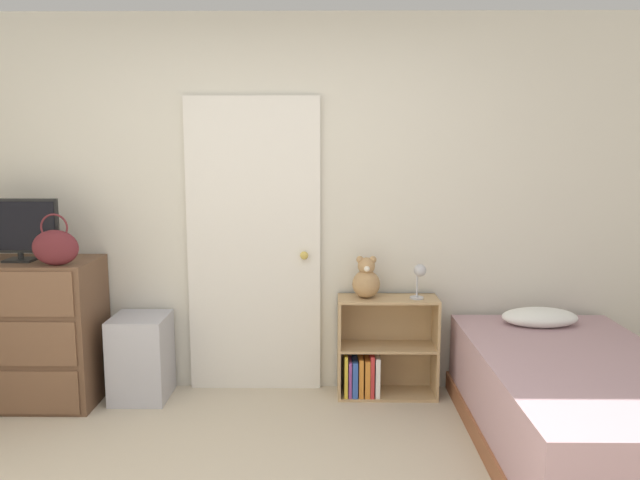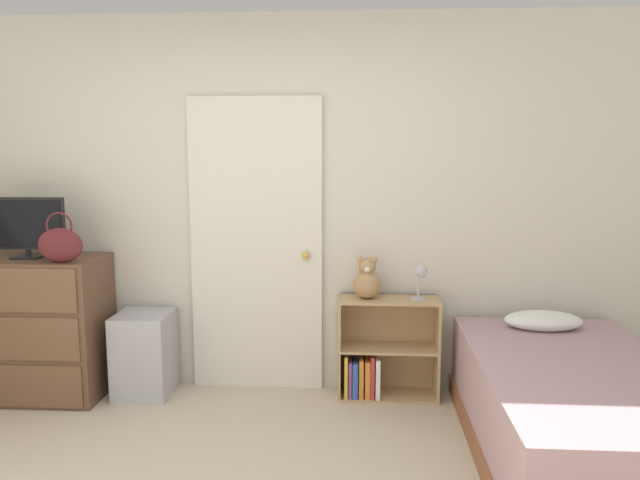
# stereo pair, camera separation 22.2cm
# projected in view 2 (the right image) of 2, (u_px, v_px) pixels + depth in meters

# --- Properties ---
(wall_back) EXTENTS (10.00, 0.06, 2.55)m
(wall_back) POSITION_uv_depth(u_px,v_px,m) (278.00, 206.00, 4.27)
(wall_back) COLOR beige
(wall_back) RESTS_ON ground_plane
(door_closed) EXTENTS (0.90, 0.09, 2.01)m
(door_closed) POSITION_uv_depth(u_px,v_px,m) (256.00, 246.00, 4.27)
(door_closed) COLOR silver
(door_closed) RESTS_ON ground_plane
(dresser) EXTENTS (0.93, 0.52, 0.95)m
(dresser) POSITION_uv_depth(u_px,v_px,m) (34.00, 327.00, 4.19)
(dresser) COLOR brown
(dresser) RESTS_ON ground_plane
(tv) EXTENTS (0.51, 0.16, 0.40)m
(tv) POSITION_uv_depth(u_px,v_px,m) (27.00, 226.00, 4.07)
(tv) COLOR black
(tv) RESTS_ON dresser
(handbag) EXTENTS (0.29, 0.10, 0.32)m
(handbag) POSITION_uv_depth(u_px,v_px,m) (60.00, 244.00, 3.91)
(handbag) COLOR #591E23
(handbag) RESTS_ON dresser
(storage_bin) EXTENTS (0.36, 0.38, 0.56)m
(storage_bin) POSITION_uv_depth(u_px,v_px,m) (145.00, 354.00, 4.23)
(storage_bin) COLOR #ADADB7
(storage_bin) RESTS_ON ground_plane
(bookshelf) EXTENTS (0.67, 0.26, 0.68)m
(bookshelf) POSITION_uv_depth(u_px,v_px,m) (379.00, 357.00, 4.20)
(bookshelf) COLOR tan
(bookshelf) RESTS_ON ground_plane
(teddy_bear) EXTENTS (0.18, 0.18, 0.28)m
(teddy_bear) POSITION_uv_depth(u_px,v_px,m) (367.00, 280.00, 4.12)
(teddy_bear) COLOR tan
(teddy_bear) RESTS_ON bookshelf
(desk_lamp) EXTENTS (0.10, 0.10, 0.23)m
(desk_lamp) POSITION_uv_depth(u_px,v_px,m) (421.00, 276.00, 4.06)
(desk_lamp) COLOR #B2B2B7
(desk_lamp) RESTS_ON bookshelf
(bed) EXTENTS (1.08, 1.93, 0.65)m
(bed) POSITION_uv_depth(u_px,v_px,m) (577.00, 414.00, 3.31)
(bed) COLOR brown
(bed) RESTS_ON ground_plane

